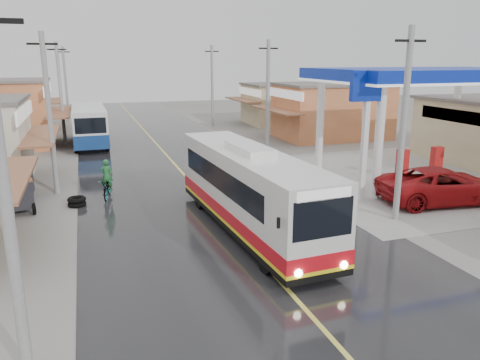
{
  "coord_description": "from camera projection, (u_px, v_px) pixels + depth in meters",
  "views": [
    {
      "loc": [
        -5.37,
        -15.98,
        6.73
      ],
      "look_at": [
        0.85,
        2.7,
        1.6
      ],
      "focal_mm": 35.0,
      "sensor_mm": 36.0,
      "label": 1
    }
  ],
  "objects": [
    {
      "name": "ground",
      "position": [
        241.0,
        239.0,
        18.01
      ],
      "size": [
        120.0,
        120.0,
        0.0
      ],
      "primitive_type": "plane",
      "color": "slate",
      "rests_on": "ground"
    },
    {
      "name": "road",
      "position": [
        171.0,
        160.0,
        31.78
      ],
      "size": [
        12.0,
        90.0,
        0.02
      ],
      "primitive_type": "cube",
      "color": "black",
      "rests_on": "ground"
    },
    {
      "name": "centre_line",
      "position": [
        171.0,
        160.0,
        31.78
      ],
      "size": [
        0.15,
        90.0,
        0.01
      ],
      "primitive_type": "cube",
      "color": "#D8CC4C",
      "rests_on": "road"
    },
    {
      "name": "shopfronts_right",
      "position": [
        386.0,
        155.0,
        33.61
      ],
      "size": [
        11.0,
        44.0,
        4.8
      ],
      "primitive_type": null,
      "color": "beige",
      "rests_on": "ground"
    },
    {
      "name": "utility_poles_left",
      "position": [
        62.0,
        165.0,
        30.56
      ],
      "size": [
        1.6,
        50.0,
        8.0
      ],
      "primitive_type": null,
      "color": "gray",
      "rests_on": "ground"
    },
    {
      "name": "utility_poles_right",
      "position": [
        267.0,
        154.0,
        33.92
      ],
      "size": [
        1.6,
        36.0,
        8.0
      ],
      "primitive_type": null,
      "color": "gray",
      "rests_on": "ground"
    },
    {
      "name": "coach_bus",
      "position": [
        249.0,
        190.0,
        18.56
      ],
      "size": [
        3.11,
        11.22,
        3.47
      ],
      "rotation": [
        0.0,
        0.0,
        0.06
      ],
      "color": "silver",
      "rests_on": "road"
    },
    {
      "name": "second_bus",
      "position": [
        89.0,
        125.0,
        37.11
      ],
      "size": [
        2.53,
        9.15,
        3.03
      ],
      "rotation": [
        0.0,
        0.0,
        0.01
      ],
      "color": "silver",
      "rests_on": "road"
    },
    {
      "name": "jeepney",
      "position": [
        442.0,
        185.0,
        22.31
      ],
      "size": [
        6.43,
        3.54,
        1.7
      ],
      "primitive_type": "imported",
      "rotation": [
        0.0,
        0.0,
        1.45
      ],
      "color": "#A71014",
      "rests_on": "ground"
    },
    {
      "name": "cyclist",
      "position": [
        107.0,
        185.0,
        23.1
      ],
      "size": [
        0.98,
        1.94,
        2.0
      ],
      "rotation": [
        0.0,
        0.0,
        -0.19
      ],
      "color": "black",
      "rests_on": "ground"
    },
    {
      "name": "tricycle_near",
      "position": [
        16.0,
        192.0,
        20.98
      ],
      "size": [
        1.79,
        2.17,
        1.61
      ],
      "rotation": [
        0.0,
        0.0,
        0.22
      ],
      "color": "#26262D",
      "rests_on": "ground"
    },
    {
      "name": "tricycle_far",
      "position": [
        17.0,
        183.0,
        22.46
      ],
      "size": [
        1.44,
        2.16,
        1.65
      ],
      "rotation": [
        0.0,
        0.0,
        0.01
      ],
      "color": "#26262D",
      "rests_on": "ground"
    },
    {
      "name": "tyre_stack",
      "position": [
        77.0,
        202.0,
        21.93
      ],
      "size": [
        0.86,
        0.86,
        0.44
      ],
      "color": "black",
      "rests_on": "ground"
    }
  ]
}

